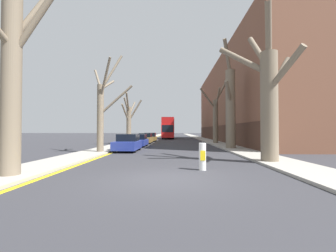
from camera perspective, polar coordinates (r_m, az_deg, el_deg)
ground_plane at (r=8.22m, az=-0.68°, el=-13.37°), size 300.00×300.00×0.00m
sidewalk_left at (r=58.39m, az=-4.47°, el=-2.81°), size 2.43×120.00×0.12m
sidewalk_right at (r=58.32m, az=7.21°, el=-2.81°), size 2.43×120.00×0.12m
building_facade_right at (r=39.16m, az=19.33°, el=5.80°), size 10.08×40.62×12.91m
kerb_line_stripe at (r=58.26m, az=-3.10°, el=-2.87°), size 0.24×120.00×0.01m
street_tree_left_0 at (r=10.31m, az=-34.73°, el=12.14°), size 3.84×3.71×8.82m
street_tree_left_1 at (r=18.25m, az=-16.35°, el=3.94°), size 3.51×2.92×7.87m
street_tree_left_2 at (r=28.60m, az=-9.88°, el=1.24°), size 2.26×4.10×6.26m
street_tree_right_0 at (r=13.35m, az=24.13°, el=7.02°), size 4.12×4.16×8.16m
street_tree_right_1 at (r=21.87m, az=15.54°, el=4.94°), size 1.64×2.91×9.88m
street_tree_right_2 at (r=30.01m, az=11.99°, el=2.20°), size 4.00×1.77×8.80m
double_decker_bus at (r=48.83m, az=0.12°, el=-0.29°), size 2.53×11.14×4.39m
parked_car_0 at (r=19.27m, az=-10.16°, el=-4.30°), size 1.83×3.94×1.44m
parked_car_1 at (r=24.63m, az=-7.55°, el=-3.71°), size 1.78×4.07×1.36m
parked_car_2 at (r=30.62m, az=-5.72°, el=-3.19°), size 1.71×4.47×1.38m
parked_car_3 at (r=36.29m, az=-4.56°, el=-2.88°), size 1.90×3.94×1.39m
traffic_bollard at (r=10.04m, az=8.74°, el=-7.68°), size 0.31×0.32×1.19m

